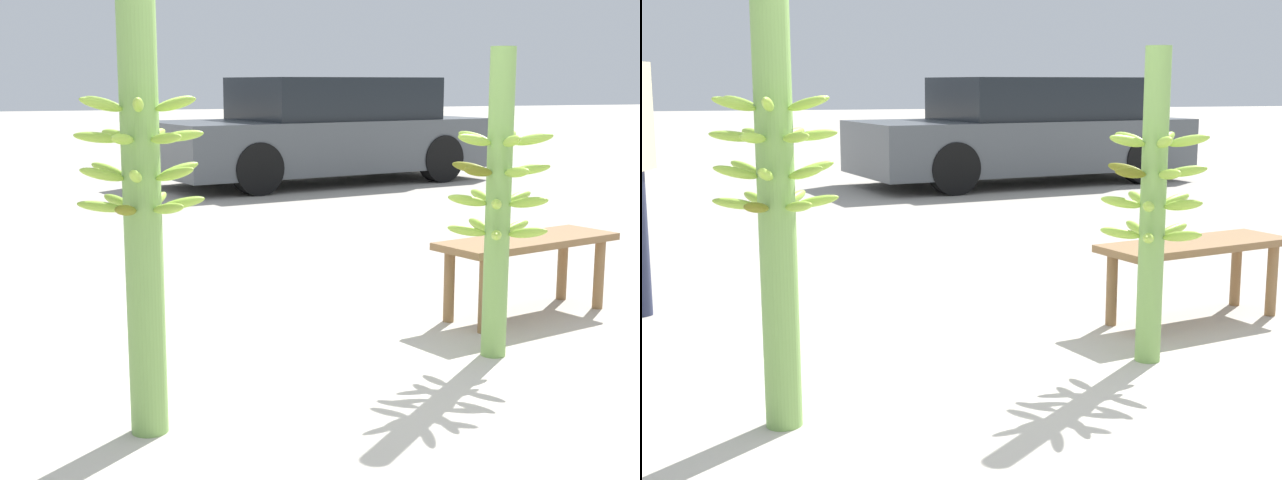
{
  "view_description": "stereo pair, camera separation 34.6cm",
  "coord_description": "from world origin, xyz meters",
  "views": [
    {
      "loc": [
        -1.44,
        -3.09,
        1.3
      ],
      "look_at": [
        -0.11,
        0.32,
        0.65
      ],
      "focal_mm": 50.0,
      "sensor_mm": 36.0,
      "label": 1
    },
    {
      "loc": [
        -1.11,
        -3.2,
        1.3
      ],
      "look_at": [
        -0.11,
        0.32,
        0.65
      ],
      "focal_mm": 50.0,
      "sensor_mm": 36.0,
      "label": 2
    }
  ],
  "objects": [
    {
      "name": "ground_plane",
      "position": [
        0.0,
        0.0,
        0.0
      ],
      "size": [
        80.0,
        80.0,
        0.0
      ],
      "primitive_type": "plane",
      "color": "#B2AA9E"
    },
    {
      "name": "banana_stalk_left",
      "position": [
        -0.88,
        0.12,
        0.88
      ],
      "size": [
        0.47,
        0.46,
        1.69
      ],
      "color": "#7AA851",
      "rests_on": "ground_plane"
    },
    {
      "name": "banana_stalk_center",
      "position": [
        0.85,
        0.48,
        0.76
      ],
      "size": [
        0.48,
        0.49,
        1.46
      ],
      "color": "#7AA851",
      "rests_on": "ground_plane"
    },
    {
      "name": "market_bench",
      "position": [
        1.43,
        1.07,
        0.37
      ],
      "size": [
        1.18,
        0.62,
        0.44
      ],
      "rotation": [
        0.0,
        0.0,
        0.23
      ],
      "color": "olive",
      "rests_on": "ground_plane"
    },
    {
      "name": "parked_car",
      "position": [
        2.87,
        7.83,
        0.66
      ],
      "size": [
        4.62,
        2.47,
        1.36
      ],
      "rotation": [
        0.0,
        0.0,
        1.75
      ],
      "color": "#4C5156",
      "rests_on": "ground_plane"
    }
  ]
}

